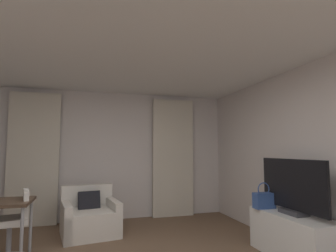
{
  "coord_description": "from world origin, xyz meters",
  "views": [
    {
      "loc": [
        -0.36,
        -2.69,
        1.4
      ],
      "look_at": [
        0.75,
        1.13,
        1.76
      ],
      "focal_mm": 28.8,
      "sensor_mm": 36.0,
      "label": 1
    }
  ],
  "objects_px": {
    "armchair": "(90,218)",
    "handbag_primary": "(264,200)",
    "tv_flatscreen": "(292,188)",
    "tv_console": "(294,237)",
    "desk_chair": "(13,229)"
  },
  "relations": [
    {
      "from": "armchair",
      "to": "handbag_primary",
      "type": "relative_size",
      "value": 2.73
    },
    {
      "from": "tv_flatscreen",
      "to": "handbag_primary",
      "type": "distance_m",
      "value": 0.49
    },
    {
      "from": "armchair",
      "to": "tv_console",
      "type": "relative_size",
      "value": 0.82
    },
    {
      "from": "desk_chair",
      "to": "tv_flatscreen",
      "type": "height_order",
      "value": "tv_flatscreen"
    },
    {
      "from": "tv_flatscreen",
      "to": "handbag_primary",
      "type": "bearing_deg",
      "value": 108.5
    },
    {
      "from": "desk_chair",
      "to": "tv_console",
      "type": "relative_size",
      "value": 0.72
    },
    {
      "from": "desk_chair",
      "to": "tv_flatscreen",
      "type": "xyz_separation_m",
      "value": [
        3.49,
        -0.97,
        0.52
      ]
    },
    {
      "from": "tv_console",
      "to": "tv_flatscreen",
      "type": "relative_size",
      "value": 1.08
    },
    {
      "from": "tv_console",
      "to": "armchair",
      "type": "bearing_deg",
      "value": 144.62
    },
    {
      "from": "desk_chair",
      "to": "tv_flatscreen",
      "type": "distance_m",
      "value": 3.66
    },
    {
      "from": "desk_chair",
      "to": "handbag_primary",
      "type": "height_order",
      "value": "handbag_primary"
    },
    {
      "from": "desk_chair",
      "to": "handbag_primary",
      "type": "bearing_deg",
      "value": -9.43
    },
    {
      "from": "desk_chair",
      "to": "tv_console",
      "type": "xyz_separation_m",
      "value": [
        3.49,
        -0.97,
        -0.11
      ]
    },
    {
      "from": "tv_console",
      "to": "tv_flatscreen",
      "type": "xyz_separation_m",
      "value": [
        0.0,
        -0.01,
        0.63
      ]
    },
    {
      "from": "tv_console",
      "to": "handbag_primary",
      "type": "bearing_deg",
      "value": 108.87
    }
  ]
}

